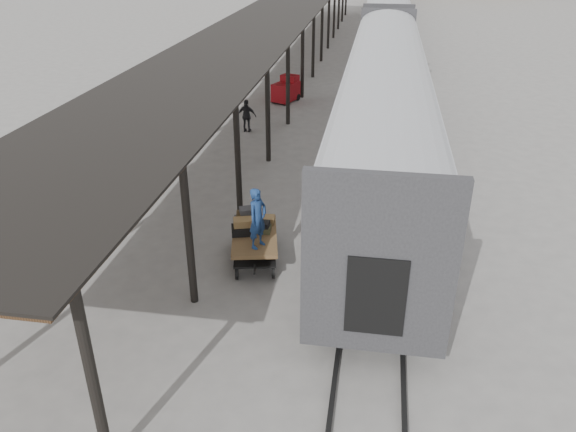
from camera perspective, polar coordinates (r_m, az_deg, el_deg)
The scene contains 9 objects.
ground at distance 16.15m, azimuth -2.72°, elevation -4.95°, with size 160.00×160.00×0.00m, color slate.
train at distance 47.53m, azimuth 10.07°, elevation 19.63°, with size 3.45×76.01×4.01m.
canopy at distance 38.18m, azimuth -0.41°, elevation 20.25°, with size 4.90×64.30×4.15m.
rails at distance 48.13m, azimuth 9.82°, elevation 16.56°, with size 1.54×150.00×0.12m.
baggage_cart at distance 16.05m, azimuth -3.39°, elevation -2.49°, with size 1.72×2.61×0.86m.
suitcase_stack at distance 16.15m, azimuth -3.89°, elevation -0.62°, with size 1.19×1.29×0.60m.
luggage_tug at distance 31.77m, azimuth -0.18°, elevation 12.67°, with size 1.49×1.83×1.40m.
porter at distance 14.94m, azimuth -3.10°, elevation -0.24°, with size 0.62×0.41×1.71m, color navy.
pedestrian at distance 26.78m, azimuth -4.20°, elevation 10.11°, with size 0.90×0.37×1.54m, color black.
Camera 1 is at (2.95, -13.37, 8.57)m, focal length 35.00 mm.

